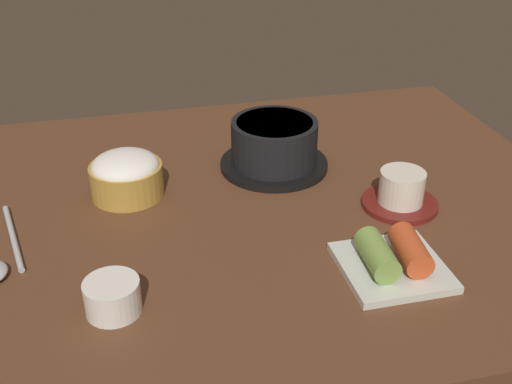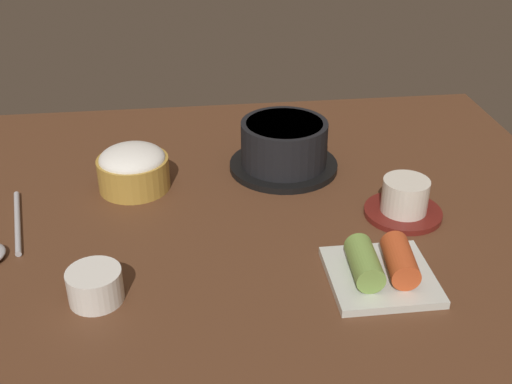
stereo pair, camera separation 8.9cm
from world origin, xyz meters
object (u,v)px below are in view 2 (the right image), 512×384
Objects in this scene: tea_cup_with_saucer at (404,200)px; stone_pot at (284,146)px; side_bowl_near at (95,285)px; rice_bowl at (133,168)px; spoon at (0,243)px; kimchi_plate at (381,268)px.

stone_pot is at bearing 132.09° from tea_cup_with_saucer.
stone_pot is 2.71× the size of side_bowl_near.
rice_bowl is at bearing -171.70° from stone_pot.
spoon is at bearing -140.36° from rice_bowl.
stone_pot is at bearing 48.04° from side_bowl_near.
side_bowl_near is at bearing -42.41° from spoon.
side_bowl_near is (-33.43, 0.43, 0.42)cm from kimchi_plate.
rice_bowl reaches higher than side_bowl_near.
side_bowl_near is at bearing -161.69° from tea_cup_with_saucer.
tea_cup_with_saucer is at bearing -47.91° from stone_pot.
spoon is (-39.88, -17.18, -3.28)cm from stone_pot.
rice_bowl is 1.68× the size of side_bowl_near.
stone_pot is at bearing 8.30° from rice_bowl.
rice_bowl reaches higher than kimchi_plate.
rice_bowl is 0.98× the size of tea_cup_with_saucer.
stone_pot reaches higher than kimchi_plate.
stone_pot is 30.74cm from kimchi_plate.
spoon is (-13.41, 12.25, -1.48)cm from side_bowl_near.
tea_cup_with_saucer is 54.29cm from spoon.
kimchi_plate is at bearing -76.87° from stone_pot.
tea_cup_with_saucer is at bearing 18.31° from side_bowl_near.
spoon is (-46.84, 12.67, -1.06)cm from kimchi_plate.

